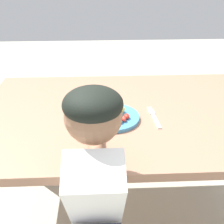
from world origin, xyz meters
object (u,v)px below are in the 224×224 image
Objects in this scene: person at (96,212)px; plate at (113,116)px; spoon at (71,111)px; fork at (154,117)px.

plate is at bearing 79.97° from person.
fork is at bearing -100.53° from spoon.
fork is 0.93× the size of spoon.
spoon is at bearing 74.55° from fork.
person is (-0.27, -0.44, -0.11)m from fork.
fork is at bearing 58.24° from person.
person reaches higher than plate.
person is at bearing -166.30° from spoon.
plate is 0.46m from person.
fork is (0.19, -0.00, -0.01)m from plate.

